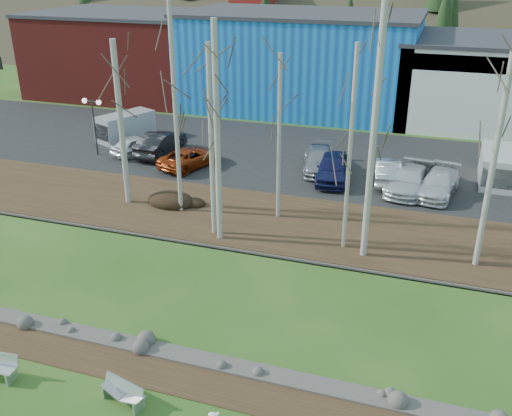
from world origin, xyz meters
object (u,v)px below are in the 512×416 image
(bench_damaged, at_px, (124,392))
(car_1, at_px, (161,143))
(van_grey, at_px, (124,127))
(car_0, at_px, (137,145))
(car_9, at_px, (411,180))
(car_2, at_px, (190,157))
(car_4, at_px, (333,168))
(car_7, at_px, (408,180))
(car_8, at_px, (438,183))
(van_white, at_px, (496,168))
(car_6, at_px, (422,173))
(seagull, at_px, (214,415))
(street_lamp, at_px, (93,111))
(car_5, at_px, (388,171))
(car_3, at_px, (319,160))

(bench_damaged, xyz_separation_m, car_1, (-9.71, 21.77, 0.59))
(car_1, distance_m, van_grey, 4.85)
(car_0, bearing_deg, car_9, -159.53)
(car_0, bearing_deg, car_2, -171.34)
(car_4, xyz_separation_m, car_7, (4.49, -0.34, -0.12))
(car_2, height_order, car_8, car_8)
(bench_damaged, height_order, car_0, car_0)
(car_2, distance_m, van_white, 19.04)
(car_2, xyz_separation_m, van_white, (18.76, 3.21, 0.33))
(car_6, distance_m, car_9, 1.64)
(seagull, relative_size, car_7, 0.09)
(street_lamp, relative_size, car_9, 0.83)
(car_4, distance_m, car_7, 4.51)
(bench_damaged, xyz_separation_m, car_8, (8.76, 20.31, 0.47))
(car_7, bearing_deg, bench_damaged, -99.31)
(seagull, xyz_separation_m, car_1, (-12.69, 21.59, 0.78))
(street_lamp, xyz_separation_m, car_1, (4.19, 1.42, -2.26))
(car_5, relative_size, car_6, 0.94)
(street_lamp, xyz_separation_m, car_0, (2.52, 1.04, -2.42))
(street_lamp, relative_size, car_8, 0.83)
(car_3, relative_size, car_9, 1.01)
(bench_damaged, height_order, car_3, car_3)
(van_white, xyz_separation_m, van_grey, (-25.95, 0.74, -0.01))
(street_lamp, distance_m, car_9, 21.23)
(car_3, relative_size, van_white, 1.07)
(car_0, xyz_separation_m, car_5, (17.15, 0.04, 0.06))
(car_2, relative_size, car_3, 0.97)
(bench_damaged, bearing_deg, car_7, 85.60)
(car_8, bearing_deg, street_lamp, -170.33)
(car_0, height_order, car_1, car_1)
(street_lamp, xyz_separation_m, car_4, (16.43, 0.31, -2.26))
(bench_damaged, xyz_separation_m, car_7, (7.02, 20.31, 0.47))
(bench_damaged, height_order, car_8, car_8)
(street_lamp, height_order, car_7, street_lamp)
(seagull, relative_size, street_lamp, 0.11)
(car_5, height_order, car_6, car_5)
(car_0, relative_size, car_2, 0.83)
(seagull, distance_m, street_lamp, 26.47)
(street_lamp, distance_m, car_7, 21.06)
(car_1, distance_m, car_8, 18.53)
(bench_damaged, distance_m, car_1, 23.84)
(car_6, bearing_deg, car_9, 80.74)
(bench_damaged, relative_size, car_2, 0.36)
(car_0, xyz_separation_m, car_9, (18.57, -1.08, 0.03))
(car_0, xyz_separation_m, van_white, (23.37, 1.97, 0.31))
(car_8, height_order, van_grey, van_grey)
(car_6, bearing_deg, car_7, 75.36)
(street_lamp, bearing_deg, car_1, 23.31)
(car_0, relative_size, car_5, 0.89)
(car_7, xyz_separation_m, van_white, (4.97, 3.05, 0.28))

